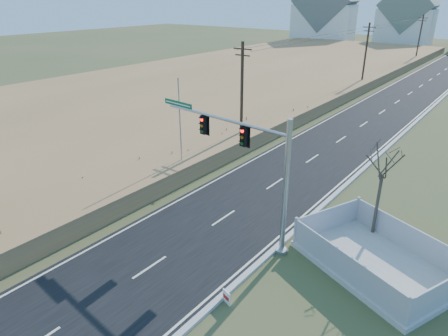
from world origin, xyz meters
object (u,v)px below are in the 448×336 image
(flagpole, at_px, (181,139))
(bare_tree, at_px, (385,160))
(open_sign, at_px, (226,297))
(fence_enclosure, at_px, (376,262))
(traffic_signal_mast, at_px, (256,165))

(flagpole, relative_size, bare_tree, 1.28)
(flagpole, bearing_deg, open_sign, -39.02)
(open_sign, relative_size, bare_tree, 0.11)
(fence_enclosure, height_order, bare_tree, bare_tree)
(fence_enclosure, height_order, open_sign, fence_enclosure)
(flagpole, bearing_deg, bare_tree, 2.08)
(flagpole, distance_m, bare_tree, 14.12)
(fence_enclosure, xyz_separation_m, bare_tree, (-1.07, 2.69, 4.29))
(fence_enclosure, relative_size, open_sign, 13.36)
(fence_enclosure, distance_m, flagpole, 15.46)
(traffic_signal_mast, bearing_deg, flagpole, 161.91)
(flagpole, xyz_separation_m, bare_tree, (14.01, 0.51, 1.69))
(bare_tree, bearing_deg, traffic_signal_mast, -140.04)
(fence_enclosure, xyz_separation_m, flagpole, (-15.08, 2.18, 2.61))
(traffic_signal_mast, relative_size, fence_enclosure, 1.07)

